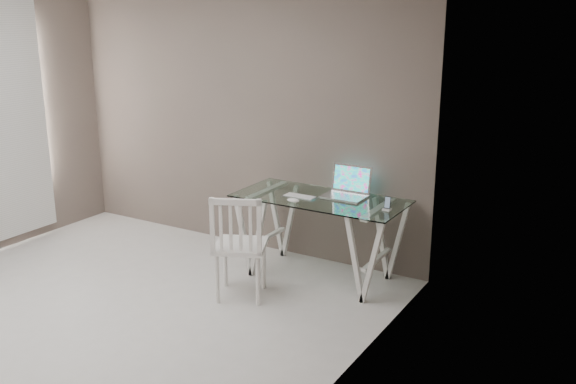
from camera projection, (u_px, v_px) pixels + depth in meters
name	position (u px, v px, depth m)	size (l,w,h in m)	color
room	(46.00, 102.00, 4.39)	(4.50, 4.52, 2.71)	beige
desk	(320.00, 237.00, 5.70)	(1.50, 0.70, 0.75)	silver
chair	(239.00, 242.00, 5.22)	(0.55, 0.55, 0.91)	white
laptop	(347.00, 189.00, 5.64)	(0.37, 0.31, 0.26)	#B8B8BD
keyboard	(300.00, 196.00, 5.62)	(0.29, 0.13, 0.01)	silver
mouse	(293.00, 200.00, 5.46)	(0.11, 0.07, 0.04)	white
phone_dock	(387.00, 206.00, 5.24)	(0.06, 0.06, 0.12)	white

